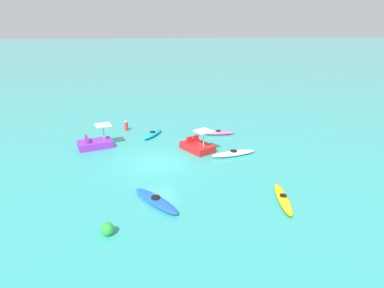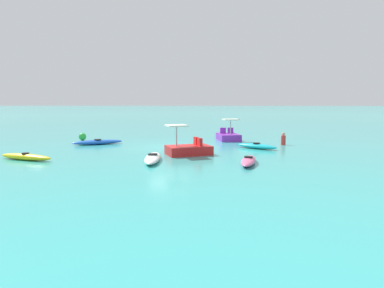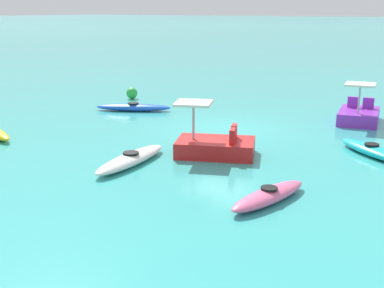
% 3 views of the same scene
% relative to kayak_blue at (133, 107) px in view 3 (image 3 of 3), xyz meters
% --- Properties ---
extents(ground_plane, '(600.00, 600.00, 0.00)m').
position_rel_kayak_blue_xyz_m(ground_plane, '(-5.08, 0.77, -0.16)').
color(ground_plane, '#38ADA8').
extents(kayak_blue, '(3.34, 2.25, 0.37)m').
position_rel_kayak_blue_xyz_m(kayak_blue, '(0.00, 0.00, 0.00)').
color(kayak_blue, blue).
rests_on(kayak_blue, ground_plane).
extents(kayak_cyan, '(2.63, 2.19, 0.37)m').
position_rel_kayak_blue_xyz_m(kayak_cyan, '(-10.76, 1.27, 0.00)').
color(kayak_cyan, '#19B7C6').
rests_on(kayak_cyan, ground_plane).
extents(kayak_pink, '(1.13, 2.75, 0.37)m').
position_rel_kayak_blue_xyz_m(kayak_pink, '(-9.73, 6.62, 0.00)').
color(kayak_pink, pink).
rests_on(kayak_pink, ground_plane).
extents(kayak_white, '(1.07, 3.34, 0.37)m').
position_rel_kayak_blue_xyz_m(kayak_white, '(-5.07, 6.15, 0.00)').
color(kayak_white, white).
rests_on(kayak_white, ground_plane).
extents(pedal_boat_red, '(2.80, 2.34, 1.68)m').
position_rel_kayak_blue_xyz_m(pedal_boat_red, '(-6.66, 3.99, 0.17)').
color(pedal_boat_red, red).
rests_on(pedal_boat_red, ground_plane).
extents(pedal_boat_purple, '(1.94, 2.65, 1.68)m').
position_rel_kayak_blue_xyz_m(pedal_boat_purple, '(-9.14, -3.19, 0.17)').
color(pedal_boat_purple, purple).
rests_on(pedal_boat_purple, ground_plane).
extents(buoy_green, '(0.57, 0.57, 0.57)m').
position_rel_kayak_blue_xyz_m(buoy_green, '(2.07, -2.36, 0.12)').
color(buoy_green, green).
rests_on(buoy_green, ground_plane).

